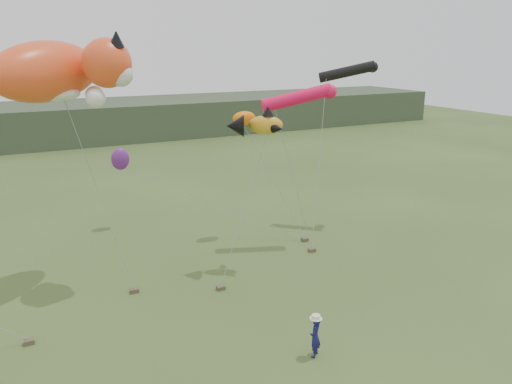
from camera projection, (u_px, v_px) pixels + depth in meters
ground at (295, 329)px, 18.33m from camera, size 120.00×120.00×0.00m
headland at (60, 124)px, 54.71m from camera, size 90.00×13.00×4.00m
festival_attendant at (315, 337)px, 16.54m from camera, size 0.62×0.61×1.44m
sandbag_anchors at (215, 277)px, 22.32m from camera, size 14.09×4.09×0.18m
cat_kite at (60, 71)px, 19.61m from camera, size 6.93×5.10×2.95m
fish_kite at (255, 125)px, 21.91m from camera, size 2.73×1.80×1.32m
tube_kites at (324, 86)px, 25.69m from camera, size 7.72×3.82×2.42m
misc_kites at (174, 141)px, 26.95m from camera, size 6.81×4.89×3.41m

